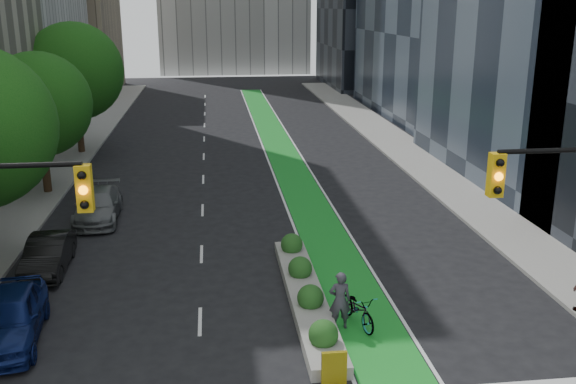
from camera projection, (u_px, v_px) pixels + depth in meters
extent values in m
cube|color=gray|center=(46.00, 179.00, 38.22)|extent=(3.60, 90.00, 0.15)
cube|color=gray|center=(429.00, 167.00, 40.95)|extent=(3.60, 90.00, 0.15)
cube|color=#1A8F28|center=(283.00, 154.00, 44.71)|extent=(2.20, 70.00, 0.01)
cylinder|color=black|center=(44.00, 154.00, 34.85)|extent=(0.44, 0.44, 4.48)
sphere|color=#114C10|center=(39.00, 104.00, 34.08)|extent=(5.60, 5.60, 5.60)
cylinder|color=black|center=(79.00, 117.00, 44.28)|extent=(0.44, 0.44, 5.15)
sphere|color=#114C10|center=(74.00, 71.00, 43.39)|extent=(6.60, 6.60, 6.60)
cube|color=gold|center=(84.00, 188.00, 13.97)|extent=(0.34, 0.28, 1.05)
sphere|color=orange|center=(83.00, 190.00, 13.81)|extent=(0.20, 0.20, 0.20)
cube|color=gold|center=(496.00, 175.00, 15.05)|extent=(0.34, 0.28, 1.05)
sphere|color=orange|center=(499.00, 177.00, 14.90)|extent=(0.20, 0.20, 0.20)
cube|color=gray|center=(306.00, 297.00, 22.55)|extent=(1.20, 10.00, 0.40)
cube|color=yellow|center=(334.00, 368.00, 17.50)|extent=(0.70, 0.12, 1.00)
sphere|color=#194C19|center=(323.00, 334.00, 19.09)|extent=(0.90, 0.90, 0.90)
sphere|color=#194C19|center=(310.00, 298.00, 21.47)|extent=(0.90, 0.90, 0.90)
sphere|color=#194C19|center=(300.00, 268.00, 23.85)|extent=(0.90, 0.90, 0.90)
sphere|color=#194C19|center=(292.00, 244.00, 26.23)|extent=(0.90, 0.90, 0.90)
imported|color=gray|center=(358.00, 309.00, 20.89)|extent=(1.29, 2.27, 1.13)
imported|color=#393540|center=(340.00, 300.00, 20.54)|extent=(0.73, 0.50, 1.96)
imported|color=#0E1B55|center=(9.00, 317.00, 19.78)|extent=(2.42, 5.01, 1.65)
imported|color=black|center=(48.00, 254.00, 25.08)|extent=(1.52, 4.21, 1.38)
imported|color=#5C5F61|center=(98.00, 205.00, 31.03)|extent=(2.23, 5.07, 1.45)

